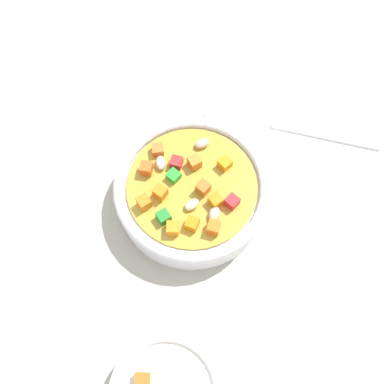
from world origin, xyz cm
name	(u,v)px	position (x,y,z in cm)	size (l,w,h in cm)	color
ground_plane	(192,202)	(0.00, 0.00, -1.00)	(140.00, 140.00, 2.00)	#BAB2A0
soup_bowl_main	(192,191)	(0.02, 0.00, 2.48)	(17.74, 17.74, 5.45)	white
spoon	(262,123)	(-13.24, -3.61, 0.41)	(16.57, 18.12, 0.93)	silver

